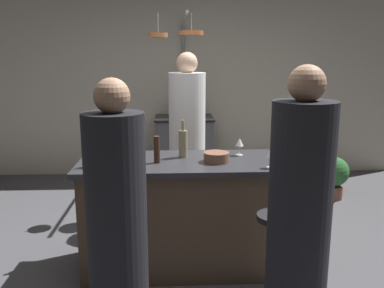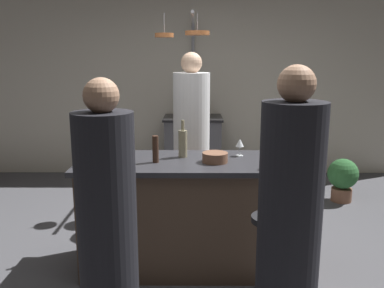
{
  "view_description": "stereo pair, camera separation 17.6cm",
  "coord_description": "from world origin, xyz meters",
  "px_view_note": "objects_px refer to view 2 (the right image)",
  "views": [
    {
      "loc": [
        -0.16,
        -3.14,
        1.71
      ],
      "look_at": [
        0.0,
        0.15,
        1.0
      ],
      "focal_mm": 38.37,
      "sensor_mm": 36.0,
      "label": 1
    },
    {
      "loc": [
        0.02,
        -3.15,
        1.71
      ],
      "look_at": [
        0.0,
        0.15,
        1.0
      ],
      "focal_mm": 38.37,
      "sensor_mm": 36.0,
      "label": 2
    }
  ],
  "objects_px": {
    "wine_bottle_dark": "(100,150)",
    "mixing_bowl_wooden": "(215,157)",
    "bar_stool_left": "(118,259)",
    "potted_plant": "(343,177)",
    "chef": "(191,145)",
    "wine_bottle_white": "(183,143)",
    "stove_range": "(193,148)",
    "wine_bottle_red": "(105,138)",
    "guest_right": "(289,227)",
    "wine_bottle_amber": "(124,148)",
    "mixing_bowl_blue": "(286,160)",
    "pepper_mill": "(155,149)",
    "bar_stool_right": "(269,259)",
    "wine_glass_near_left_guest": "(240,144)",
    "wine_glass_by_chef": "(269,155)",
    "guest_left": "(107,230)"
  },
  "relations": [
    {
      "from": "bar_stool_right",
      "to": "pepper_mill",
      "type": "bearing_deg",
      "value": 145.4
    },
    {
      "from": "wine_bottle_amber",
      "to": "wine_bottle_dark",
      "type": "relative_size",
      "value": 1.14
    },
    {
      "from": "bar_stool_right",
      "to": "wine_bottle_white",
      "type": "bearing_deg",
      "value": 129.39
    },
    {
      "from": "wine_bottle_red",
      "to": "wine_glass_by_chef",
      "type": "bearing_deg",
      "value": -21.17
    },
    {
      "from": "wine_bottle_red",
      "to": "wine_bottle_dark",
      "type": "relative_size",
      "value": 1.11
    },
    {
      "from": "wine_bottle_amber",
      "to": "wine_bottle_red",
      "type": "bearing_deg",
      "value": 119.93
    },
    {
      "from": "bar_stool_right",
      "to": "wine_bottle_amber",
      "type": "height_order",
      "value": "wine_bottle_amber"
    },
    {
      "from": "wine_bottle_white",
      "to": "wine_bottle_amber",
      "type": "distance_m",
      "value": 0.5
    },
    {
      "from": "chef",
      "to": "wine_bottle_dark",
      "type": "height_order",
      "value": "chef"
    },
    {
      "from": "mixing_bowl_blue",
      "to": "bar_stool_left",
      "type": "bearing_deg",
      "value": -157.18
    },
    {
      "from": "pepper_mill",
      "to": "wine_bottle_white",
      "type": "bearing_deg",
      "value": 39.92
    },
    {
      "from": "bar_stool_left",
      "to": "pepper_mill",
      "type": "xyz_separation_m",
      "value": [
        0.22,
        0.55,
        0.63
      ]
    },
    {
      "from": "guest_left",
      "to": "wine_bottle_white",
      "type": "distance_m",
      "value": 1.19
    },
    {
      "from": "mixing_bowl_blue",
      "to": "stove_range",
      "type": "bearing_deg",
      "value": 105.77
    },
    {
      "from": "bar_stool_right",
      "to": "stove_range",
      "type": "bearing_deg",
      "value": 99.67
    },
    {
      "from": "wine_bottle_red",
      "to": "wine_bottle_white",
      "type": "bearing_deg",
      "value": -11.91
    },
    {
      "from": "bar_stool_left",
      "to": "potted_plant",
      "type": "height_order",
      "value": "bar_stool_left"
    },
    {
      "from": "wine_bottle_amber",
      "to": "mixing_bowl_blue",
      "type": "xyz_separation_m",
      "value": [
        1.23,
        0.04,
        -0.1
      ]
    },
    {
      "from": "potted_plant",
      "to": "wine_glass_near_left_guest",
      "type": "distance_m",
      "value": 2.11
    },
    {
      "from": "chef",
      "to": "wine_glass_near_left_guest",
      "type": "distance_m",
      "value": 0.94
    },
    {
      "from": "wine_bottle_red",
      "to": "mixing_bowl_blue",
      "type": "bearing_deg",
      "value": -13.65
    },
    {
      "from": "wine_bottle_dark",
      "to": "bar_stool_left",
      "type": "bearing_deg",
      "value": -67.53
    },
    {
      "from": "wine_glass_by_chef",
      "to": "wine_glass_near_left_guest",
      "type": "height_order",
      "value": "same"
    },
    {
      "from": "wine_bottle_dark",
      "to": "bar_stool_right",
      "type": "bearing_deg",
      "value": -21.63
    },
    {
      "from": "wine_glass_by_chef",
      "to": "wine_bottle_amber",
      "type": "bearing_deg",
      "value": 174.3
    },
    {
      "from": "chef",
      "to": "mixing_bowl_wooden",
      "type": "relative_size",
      "value": 8.8
    },
    {
      "from": "pepper_mill",
      "to": "wine_bottle_dark",
      "type": "distance_m",
      "value": 0.42
    },
    {
      "from": "wine_bottle_red",
      "to": "mixing_bowl_blue",
      "type": "relative_size",
      "value": 1.8
    },
    {
      "from": "bar_stool_right",
      "to": "wine_glass_by_chef",
      "type": "bearing_deg",
      "value": 83.99
    },
    {
      "from": "wine_bottle_dark",
      "to": "mixing_bowl_wooden",
      "type": "bearing_deg",
      "value": 5.02
    },
    {
      "from": "mixing_bowl_wooden",
      "to": "wine_bottle_red",
      "type": "bearing_deg",
      "value": 161.51
    },
    {
      "from": "wine_bottle_dark",
      "to": "mixing_bowl_wooden",
      "type": "xyz_separation_m",
      "value": [
        0.88,
        0.08,
        -0.07
      ]
    },
    {
      "from": "bar_stool_left",
      "to": "potted_plant",
      "type": "distance_m",
      "value": 3.15
    },
    {
      "from": "chef",
      "to": "mixing_bowl_blue",
      "type": "xyz_separation_m",
      "value": [
        0.73,
        -1.08,
        0.12
      ]
    },
    {
      "from": "wine_bottle_dark",
      "to": "wine_glass_near_left_guest",
      "type": "relative_size",
      "value": 1.99
    },
    {
      "from": "guest_left",
      "to": "wine_bottle_amber",
      "type": "xyz_separation_m",
      "value": [
        -0.03,
        0.83,
        0.29
      ]
    },
    {
      "from": "wine_bottle_amber",
      "to": "wine_bottle_dark",
      "type": "distance_m",
      "value": 0.19
    },
    {
      "from": "wine_bottle_white",
      "to": "stove_range",
      "type": "bearing_deg",
      "value": 88.18
    },
    {
      "from": "wine_bottle_red",
      "to": "guest_right",
      "type": "bearing_deg",
      "value": -44.42
    },
    {
      "from": "bar_stool_right",
      "to": "guest_left",
      "type": "distance_m",
      "value": 1.12
    },
    {
      "from": "wine_glass_near_left_guest",
      "to": "potted_plant",
      "type": "bearing_deg",
      "value": 45.24
    },
    {
      "from": "bar_stool_right",
      "to": "wine_bottle_amber",
      "type": "relative_size",
      "value": 2.06
    },
    {
      "from": "bar_stool_left",
      "to": "wine_glass_by_chef",
      "type": "relative_size",
      "value": 4.66
    },
    {
      "from": "potted_plant",
      "to": "wine_bottle_red",
      "type": "height_order",
      "value": "wine_bottle_red"
    },
    {
      "from": "stove_range",
      "to": "guest_right",
      "type": "relative_size",
      "value": 0.53
    },
    {
      "from": "bar_stool_right",
      "to": "bar_stool_left",
      "type": "relative_size",
      "value": 1.0
    },
    {
      "from": "guest_left",
      "to": "potted_plant",
      "type": "xyz_separation_m",
      "value": [
        2.26,
        2.53,
        -0.45
      ]
    },
    {
      "from": "guest_right",
      "to": "mixing_bowl_blue",
      "type": "relative_size",
      "value": 9.23
    },
    {
      "from": "stove_range",
      "to": "chef",
      "type": "bearing_deg",
      "value": -90.39
    },
    {
      "from": "guest_right",
      "to": "wine_bottle_amber",
      "type": "distance_m",
      "value": 1.39
    }
  ]
}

